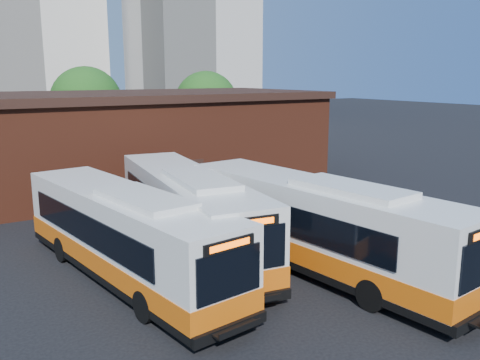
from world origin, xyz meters
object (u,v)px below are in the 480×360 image
bus_west (126,238)px  bus_midwest (188,215)px  transit_worker (429,280)px  bus_mideast (317,228)px

bus_west → bus_midwest: size_ratio=0.97×
bus_midwest → transit_worker: bus_midwest is taller
bus_mideast → transit_worker: bus_mideast is taller
bus_mideast → transit_worker: bearing=-81.0°
bus_midwest → transit_worker: bearing=-54.7°
bus_west → transit_worker: bus_west is taller
bus_mideast → transit_worker: (1.21, -4.38, -0.87)m
bus_mideast → transit_worker: 4.63m
bus_west → bus_mideast: 7.35m
bus_midwest → bus_mideast: size_ratio=0.99×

